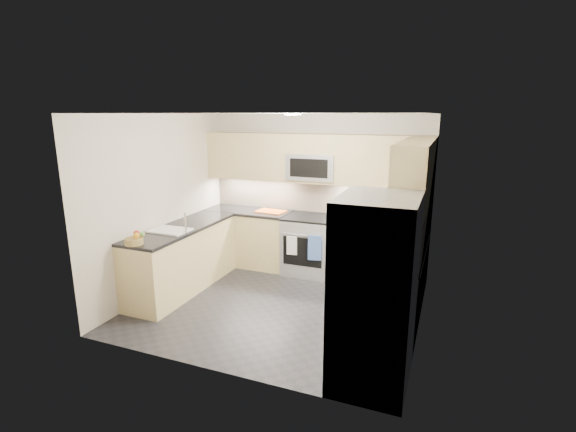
{
  "coord_description": "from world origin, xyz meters",
  "views": [
    {
      "loc": [
        2.01,
        -4.75,
        2.49
      ],
      "look_at": [
        0.0,
        0.35,
        1.15
      ],
      "focal_mm": 26.0,
      "sensor_mm": 36.0,
      "label": 1
    }
  ],
  "objects_px": {
    "gas_range": "(309,245)",
    "cutting_board": "(271,211)",
    "microwave": "(313,167)",
    "refrigerator": "(375,292)",
    "fruit_basket": "(134,241)",
    "utensil_bowl": "(399,219)"
  },
  "relations": [
    {
      "from": "cutting_board",
      "to": "fruit_basket",
      "type": "relative_size",
      "value": 2.04
    },
    {
      "from": "gas_range",
      "to": "fruit_basket",
      "type": "distance_m",
      "value": 2.72
    },
    {
      "from": "gas_range",
      "to": "utensil_bowl",
      "type": "relative_size",
      "value": 3.2
    },
    {
      "from": "microwave",
      "to": "fruit_basket",
      "type": "height_order",
      "value": "microwave"
    },
    {
      "from": "cutting_board",
      "to": "fruit_basket",
      "type": "distance_m",
      "value": 2.38
    },
    {
      "from": "gas_range",
      "to": "cutting_board",
      "type": "bearing_deg",
      "value": 176.0
    },
    {
      "from": "utensil_bowl",
      "to": "fruit_basket",
      "type": "height_order",
      "value": "utensil_bowl"
    },
    {
      "from": "fruit_basket",
      "to": "utensil_bowl",
      "type": "bearing_deg",
      "value": 36.95
    },
    {
      "from": "fruit_basket",
      "to": "refrigerator",
      "type": "bearing_deg",
      "value": -4.65
    },
    {
      "from": "microwave",
      "to": "utensil_bowl",
      "type": "relative_size",
      "value": 2.67
    },
    {
      "from": "fruit_basket",
      "to": "cutting_board",
      "type": "bearing_deg",
      "value": 69.32
    },
    {
      "from": "microwave",
      "to": "cutting_board",
      "type": "height_order",
      "value": "microwave"
    },
    {
      "from": "gas_range",
      "to": "refrigerator",
      "type": "distance_m",
      "value": 2.86
    },
    {
      "from": "microwave",
      "to": "fruit_basket",
      "type": "xyz_separation_m",
      "value": [
        -1.53,
        -2.31,
        -0.72
      ]
    },
    {
      "from": "microwave",
      "to": "utensil_bowl",
      "type": "bearing_deg",
      "value": -5.48
    },
    {
      "from": "gas_range",
      "to": "refrigerator",
      "type": "height_order",
      "value": "refrigerator"
    },
    {
      "from": "gas_range",
      "to": "microwave",
      "type": "relative_size",
      "value": 1.2
    },
    {
      "from": "gas_range",
      "to": "cutting_board",
      "type": "distance_m",
      "value": 0.85
    },
    {
      "from": "gas_range",
      "to": "refrigerator",
      "type": "bearing_deg",
      "value": -59.12
    },
    {
      "from": "refrigerator",
      "to": "utensil_bowl",
      "type": "height_order",
      "value": "refrigerator"
    },
    {
      "from": "gas_range",
      "to": "refrigerator",
      "type": "xyz_separation_m",
      "value": [
        1.45,
        -2.43,
        0.45
      ]
    },
    {
      "from": "microwave",
      "to": "refrigerator",
      "type": "distance_m",
      "value": 3.04
    }
  ]
}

